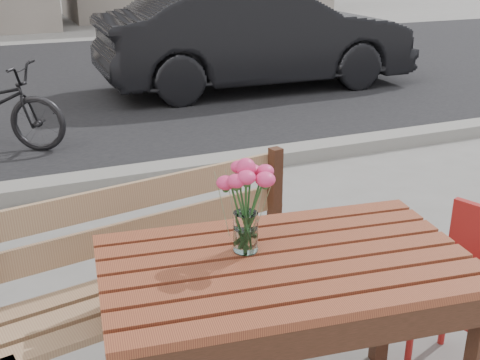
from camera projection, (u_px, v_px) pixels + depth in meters
name	position (u px, v px, depth m)	size (l,w,h in m)	color
street	(62.00, 120.00, 6.49)	(30.00, 8.12, 0.12)	black
main_table	(285.00, 291.00, 2.11)	(1.35, 0.90, 0.78)	maroon
main_bench	(156.00, 258.00, 2.53)	(1.53, 0.69, 0.92)	#986D4E
red_chair	(475.00, 283.00, 2.58)	(0.47, 0.47, 0.74)	maroon
main_vase	(246.00, 195.00, 2.04)	(0.19, 0.19, 0.34)	white
parked_car	(257.00, 36.00, 7.87)	(1.44, 4.12, 1.36)	black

